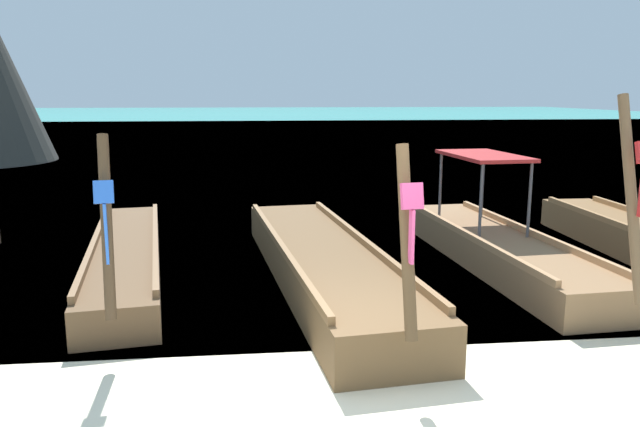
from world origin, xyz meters
name	(u,v)px	position (x,y,z in m)	size (l,w,h in m)	color
ground	(353,395)	(0.00, 0.00, 0.00)	(120.00, 120.00, 0.00)	beige
sea_water	(263,120)	(0.00, 61.04, 0.00)	(120.00, 120.00, 0.00)	#2DB29E
longtail_boat_blue_ribbon	(126,256)	(-2.98, 4.45, 0.26)	(1.98, 6.77, 2.42)	brown
longtail_boat_pink_ribbon	(323,264)	(0.09, 3.55, 0.30)	(2.16, 7.27, 2.38)	brown
longtail_boat_red_ribbon	(499,247)	(3.11, 4.17, 0.33)	(1.63, 6.49, 2.84)	olive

